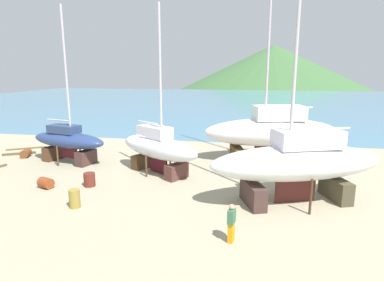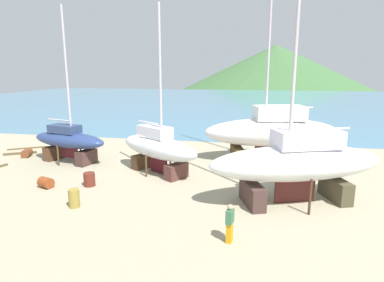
{
  "view_description": "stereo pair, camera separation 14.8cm",
  "coord_description": "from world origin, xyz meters",
  "px_view_note": "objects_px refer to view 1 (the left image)",
  "views": [
    {
      "loc": [
        7.26,
        -20.91,
        6.68
      ],
      "look_at": [
        3.45,
        -0.31,
        2.11
      ],
      "focal_mm": 30.35,
      "sensor_mm": 36.0,
      "label": 1
    },
    {
      "loc": [
        7.41,
        -20.89,
        6.68
      ],
      "look_at": [
        3.45,
        -0.31,
        2.11
      ],
      "focal_mm": 30.35,
      "sensor_mm": 36.0,
      "label": 2
    }
  ],
  "objects_px": {
    "worker": "(231,223)",
    "barrel_tipped_right": "(46,183)",
    "sailboat_far_slipway": "(298,162)",
    "barrel_by_slipway": "(89,180)",
    "sailboat_large_starboard": "(158,147)",
    "sailboat_mid_port": "(272,131)",
    "barrel_tar_black": "(75,199)",
    "barrel_rust_near": "(26,153)",
    "sailboat_small_center": "(68,140)"
  },
  "relations": [
    {
      "from": "sailboat_far_slipway",
      "to": "barrel_tar_black",
      "type": "bearing_deg",
      "value": -5.96
    },
    {
      "from": "sailboat_far_slipway",
      "to": "sailboat_small_center",
      "type": "bearing_deg",
      "value": -36.94
    },
    {
      "from": "sailboat_small_center",
      "to": "barrel_tipped_right",
      "type": "bearing_deg",
      "value": -58.04
    },
    {
      "from": "sailboat_large_starboard",
      "to": "sailboat_small_center",
      "type": "bearing_deg",
      "value": -158.12
    },
    {
      "from": "sailboat_large_starboard",
      "to": "barrel_tar_black",
      "type": "xyz_separation_m",
      "value": [
        -2.53,
        -6.11,
        -1.29
      ]
    },
    {
      "from": "sailboat_far_slipway",
      "to": "barrel_tipped_right",
      "type": "relative_size",
      "value": 19.17
    },
    {
      "from": "worker",
      "to": "sailboat_far_slipway",
      "type": "bearing_deg",
      "value": -110.11
    },
    {
      "from": "sailboat_large_starboard",
      "to": "worker",
      "type": "relative_size",
      "value": 6.65
    },
    {
      "from": "sailboat_small_center",
      "to": "barrel_by_slipway",
      "type": "height_order",
      "value": "sailboat_small_center"
    },
    {
      "from": "sailboat_far_slipway",
      "to": "barrel_rust_near",
      "type": "xyz_separation_m",
      "value": [
        -19.74,
        5.36,
        -1.85
      ]
    },
    {
      "from": "barrel_tar_black",
      "to": "barrel_by_slipway",
      "type": "xyz_separation_m",
      "value": [
        -0.76,
        2.96,
        -0.07
      ]
    },
    {
      "from": "worker",
      "to": "sailboat_large_starboard",
      "type": "bearing_deg",
      "value": -43.63
    },
    {
      "from": "sailboat_far_slipway",
      "to": "sailboat_mid_port",
      "type": "distance_m",
      "value": 8.35
    },
    {
      "from": "sailboat_large_starboard",
      "to": "worker",
      "type": "bearing_deg",
      "value": -24.0
    },
    {
      "from": "worker",
      "to": "barrel_tipped_right",
      "type": "bearing_deg",
      "value": -7.77
    },
    {
      "from": "sailboat_large_starboard",
      "to": "barrel_by_slipway",
      "type": "height_order",
      "value": "sailboat_large_starboard"
    },
    {
      "from": "barrel_tar_black",
      "to": "barrel_by_slipway",
      "type": "distance_m",
      "value": 3.05
    },
    {
      "from": "sailboat_small_center",
      "to": "barrel_tipped_right",
      "type": "distance_m",
      "value": 5.69
    },
    {
      "from": "barrel_tipped_right",
      "to": "worker",
      "type": "bearing_deg",
      "value": -20.58
    },
    {
      "from": "barrel_tar_black",
      "to": "barrel_rust_near",
      "type": "height_order",
      "value": "barrel_tar_black"
    },
    {
      "from": "barrel_tar_black",
      "to": "sailboat_mid_port",
      "type": "bearing_deg",
      "value": 47.79
    },
    {
      "from": "barrel_tipped_right",
      "to": "sailboat_small_center",
      "type": "bearing_deg",
      "value": 107.37
    },
    {
      "from": "sailboat_far_slipway",
      "to": "barrel_by_slipway",
      "type": "distance_m",
      "value": 11.77
    },
    {
      "from": "barrel_tipped_right",
      "to": "barrel_by_slipway",
      "type": "relative_size",
      "value": 0.99
    },
    {
      "from": "sailboat_mid_port",
      "to": "barrel_tar_black",
      "type": "xyz_separation_m",
      "value": [
        -10.02,
        -11.05,
        -1.76
      ]
    },
    {
      "from": "sailboat_mid_port",
      "to": "barrel_tipped_right",
      "type": "bearing_deg",
      "value": 20.6
    },
    {
      "from": "sailboat_large_starboard",
      "to": "sailboat_small_center",
      "type": "height_order",
      "value": "sailboat_small_center"
    },
    {
      "from": "barrel_tar_black",
      "to": "barrel_rust_near",
      "type": "xyz_separation_m",
      "value": [
        -8.87,
        8.1,
        -0.15
      ]
    },
    {
      "from": "sailboat_far_slipway",
      "to": "barrel_tipped_right",
      "type": "xyz_separation_m",
      "value": [
        -13.97,
        -0.55,
        -1.86
      ]
    },
    {
      "from": "sailboat_large_starboard",
      "to": "barrel_tar_black",
      "type": "relative_size",
      "value": 11.41
    },
    {
      "from": "sailboat_far_slipway",
      "to": "barrel_tipped_right",
      "type": "bearing_deg",
      "value": -17.83
    },
    {
      "from": "sailboat_far_slipway",
      "to": "sailboat_mid_port",
      "type": "height_order",
      "value": "sailboat_mid_port"
    },
    {
      "from": "sailboat_small_center",
      "to": "barrel_rust_near",
      "type": "distance_m",
      "value": 4.38
    },
    {
      "from": "sailboat_mid_port",
      "to": "sailboat_small_center",
      "type": "xyz_separation_m",
      "value": [
        -14.76,
        -3.57,
        -0.58
      ]
    },
    {
      "from": "barrel_by_slipway",
      "to": "sailboat_small_center",
      "type": "bearing_deg",
      "value": 131.46
    },
    {
      "from": "barrel_tipped_right",
      "to": "sailboat_mid_port",
      "type": "bearing_deg",
      "value": 34.04
    },
    {
      "from": "barrel_tar_black",
      "to": "barrel_rust_near",
      "type": "relative_size",
      "value": 1.0
    },
    {
      "from": "sailboat_small_center",
      "to": "worker",
      "type": "xyz_separation_m",
      "value": [
        12.61,
        -9.39,
        -0.82
      ]
    },
    {
      "from": "worker",
      "to": "sailboat_mid_port",
      "type": "bearing_deg",
      "value": -86.64
    },
    {
      "from": "barrel_tipped_right",
      "to": "barrel_rust_near",
      "type": "bearing_deg",
      "value": 134.31
    },
    {
      "from": "sailboat_far_slipway",
      "to": "barrel_by_slipway",
      "type": "height_order",
      "value": "sailboat_far_slipway"
    },
    {
      "from": "barrel_tipped_right",
      "to": "barrel_by_slipway",
      "type": "xyz_separation_m",
      "value": [
        2.34,
        0.77,
        0.09
      ]
    },
    {
      "from": "barrel_tipped_right",
      "to": "sailboat_far_slipway",
      "type": "bearing_deg",
      "value": 2.25
    },
    {
      "from": "barrel_tar_black",
      "to": "worker",
      "type": "bearing_deg",
      "value": -13.76
    },
    {
      "from": "sailboat_small_center",
      "to": "barrel_rust_near",
      "type": "bearing_deg",
      "value": -174.13
    },
    {
      "from": "barrel_by_slipway",
      "to": "barrel_rust_near",
      "type": "relative_size",
      "value": 0.86
    },
    {
      "from": "sailboat_large_starboard",
      "to": "sailboat_small_center",
      "type": "distance_m",
      "value": 7.4
    },
    {
      "from": "sailboat_mid_port",
      "to": "barrel_tipped_right",
      "type": "xyz_separation_m",
      "value": [
        -13.11,
        -8.86,
        -1.91
      ]
    },
    {
      "from": "sailboat_large_starboard",
      "to": "barrel_by_slipway",
      "type": "relative_size",
      "value": 13.33
    },
    {
      "from": "worker",
      "to": "barrel_tipped_right",
      "type": "distance_m",
      "value": 11.71
    }
  ]
}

